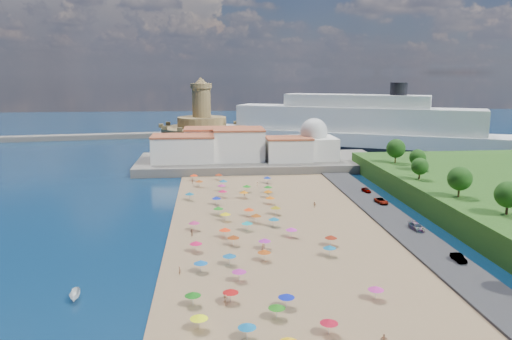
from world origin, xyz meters
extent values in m
plane|color=#071938|center=(0.00, 0.00, 0.00)|extent=(700.00, 700.00, 0.00)
cube|color=#59544C|center=(10.00, 73.00, 1.50)|extent=(90.00, 36.00, 3.00)
cube|color=#59544C|center=(-12.00, 108.00, 1.20)|extent=(18.00, 70.00, 2.40)
cube|color=#59544C|center=(-110.00, 153.00, 1.30)|extent=(199.03, 34.77, 2.60)
cube|color=silver|center=(-18.00, 69.00, 7.50)|extent=(22.00, 14.00, 9.00)
cube|color=silver|center=(2.00, 71.00, 8.50)|extent=(18.00, 16.00, 11.00)
cube|color=silver|center=(20.00, 67.00, 7.00)|extent=(16.00, 12.00, 8.00)
cube|color=silver|center=(-6.00, 83.00, 8.00)|extent=(24.00, 14.00, 10.00)
cube|color=silver|center=(30.00, 71.00, 7.00)|extent=(16.00, 16.00, 8.00)
sphere|color=silver|center=(30.00, 71.00, 13.00)|extent=(10.00, 10.00, 10.00)
cylinder|color=silver|center=(30.00, 71.00, 16.80)|extent=(1.20, 1.20, 1.60)
cylinder|color=#97814B|center=(-12.00, 138.00, 4.00)|extent=(40.00, 40.00, 8.00)
cylinder|color=#97814B|center=(-12.00, 138.00, 10.50)|extent=(24.00, 24.00, 5.00)
cylinder|color=#97814B|center=(-12.00, 138.00, 20.00)|extent=(9.00, 9.00, 14.00)
cylinder|color=#97814B|center=(-12.00, 138.00, 28.20)|extent=(10.40, 10.40, 2.40)
cone|color=#97814B|center=(-12.00, 138.00, 30.90)|extent=(6.00, 6.00, 3.00)
cube|color=black|center=(57.79, 111.57, 1.12)|extent=(133.86, 78.99, 2.23)
cube|color=white|center=(57.79, 111.57, 4.13)|extent=(132.79, 78.20, 8.26)
cube|color=white|center=(57.79, 111.57, 13.77)|extent=(106.39, 62.89, 11.02)
cube|color=white|center=(57.79, 111.57, 22.04)|extent=(63.46, 39.58, 5.51)
cylinder|color=black|center=(74.32, 103.57, 27.55)|extent=(7.35, 7.35, 5.51)
cylinder|color=gray|center=(1.89, 31.15, 1.25)|extent=(0.07, 0.07, 2.00)
cone|color=#187F16|center=(1.89, 31.15, 2.15)|extent=(2.50, 2.50, 0.60)
cylinder|color=gray|center=(1.69, 0.85, 1.25)|extent=(0.07, 0.07, 2.00)
cone|color=#8F400D|center=(1.69, 0.85, 2.15)|extent=(2.50, 2.50, 0.60)
cylinder|color=gray|center=(8.10, -10.28, 1.25)|extent=(0.07, 0.07, 2.00)
cone|color=#C029AC|center=(8.10, -10.28, 2.15)|extent=(2.50, 2.50, 0.60)
cylinder|color=gray|center=(1.68, -16.75, 1.25)|extent=(0.07, 0.07, 2.00)
cone|color=#9C2197|center=(1.68, -16.75, 2.15)|extent=(2.50, 2.50, 0.60)
cylinder|color=gray|center=(15.16, -16.13, 1.25)|extent=(0.07, 0.07, 2.00)
cone|color=maroon|center=(15.16, -16.13, 2.15)|extent=(2.50, 2.50, 0.60)
cylinder|color=gray|center=(-6.89, 7.86, 1.25)|extent=(0.07, 0.07, 2.00)
cone|color=#147315|center=(-6.89, 7.86, 2.15)|extent=(2.50, 2.50, 0.60)
cylinder|color=gray|center=(-5.89, -9.07, 1.25)|extent=(0.07, 0.07, 2.00)
cone|color=#FF330B|center=(-5.89, -9.07, 2.15)|extent=(2.50, 2.50, 0.60)
cylinder|color=gray|center=(9.25, 42.57, 1.25)|extent=(0.07, 0.07, 2.00)
cone|color=#0B2598|center=(9.25, 42.57, 2.15)|extent=(2.50, 2.50, 0.60)
cylinder|color=gray|center=(2.04, -41.91, 1.25)|extent=(0.07, 0.07, 2.00)
cone|color=#0C1BA4|center=(2.04, -41.91, 2.15)|extent=(2.50, 2.50, 0.60)
cylinder|color=gray|center=(6.98, 17.03, 1.25)|extent=(0.07, 0.07, 2.00)
cone|color=#E06209|center=(6.98, 17.03, 2.15)|extent=(2.50, 2.50, 0.60)
cylinder|color=gray|center=(-14.41, 23.49, 1.25)|extent=(0.07, 0.07, 2.00)
cone|color=#0D5B7D|center=(-14.41, 23.49, 2.15)|extent=(2.50, 2.50, 0.60)
cylinder|color=gray|center=(-10.75, -27.27, 1.25)|extent=(0.07, 0.07, 2.00)
cone|color=#0C55A3|center=(-10.75, -27.27, 2.15)|extent=(2.50, 2.50, 0.60)
cylinder|color=gray|center=(-11.76, -39.97, 1.25)|extent=(0.07, 0.07, 2.00)
cone|color=#126211|center=(-11.76, -39.97, 2.15)|extent=(2.50, 2.50, 0.60)
cylinder|color=gray|center=(-4.31, -31.69, 1.25)|extent=(0.07, 0.07, 2.00)
cone|color=#A42385|center=(-4.31, -31.69, 2.15)|extent=(2.50, 2.50, 0.60)
cylinder|color=gray|center=(-0.85, -4.86, 1.25)|extent=(0.07, 0.07, 2.00)
cone|color=teal|center=(-0.85, -4.86, 2.15)|extent=(2.50, 2.50, 0.60)
cylinder|color=gray|center=(-11.97, 39.34, 1.25)|extent=(0.07, 0.07, 2.00)
cone|color=#9D410E|center=(-11.97, 39.34, 2.15)|extent=(2.50, 2.50, 0.60)
cylinder|color=gray|center=(-4.38, -14.15, 1.25)|extent=(0.07, 0.07, 2.00)
cone|color=#85320C|center=(-4.38, -14.15, 2.15)|extent=(2.50, 2.50, 0.60)
cylinder|color=gray|center=(0.48, 23.93, 1.25)|extent=(0.07, 0.07, 2.00)
cone|color=orange|center=(0.48, 23.93, 2.15)|extent=(2.50, 2.50, 0.60)
cylinder|color=gray|center=(-12.47, -3.48, 1.25)|extent=(0.07, 0.07, 2.00)
cone|color=#AE2562|center=(-12.47, -3.48, 2.15)|extent=(2.50, 2.50, 0.60)
cylinder|color=gray|center=(5.41, -2.41, 1.25)|extent=(0.07, 0.07, 2.00)
cone|color=#0F658F|center=(5.41, -2.41, 2.15)|extent=(2.50, 2.50, 0.60)
cylinder|color=gray|center=(-6.10, -39.46, 1.25)|extent=(0.07, 0.07, 2.00)
cone|color=#AD0D0F|center=(-6.10, -39.46, 2.15)|extent=(2.50, 2.50, 0.60)
cylinder|color=gray|center=(0.42, 6.16, 1.25)|extent=(0.07, 0.07, 2.00)
cone|color=#F43C0A|center=(0.42, 6.16, 2.15)|extent=(2.50, 2.50, 0.60)
cylinder|color=gray|center=(13.45, -21.91, 1.25)|extent=(0.07, 0.07, 2.00)
cone|color=#0F628F|center=(13.45, -21.91, 2.15)|extent=(2.50, 2.50, 0.60)
cylinder|color=gray|center=(-5.37, 33.00, 1.25)|extent=(0.07, 0.07, 2.00)
cone|color=#B5267B|center=(-5.37, 33.00, 2.15)|extent=(2.50, 2.50, 0.60)
cylinder|color=gray|center=(-5.60, -24.35, 1.25)|extent=(0.07, 0.07, 2.00)
cone|color=#105892|center=(-5.60, -24.35, 2.15)|extent=(2.50, 2.50, 0.60)
cylinder|color=gray|center=(-5.26, 25.69, 1.25)|extent=(0.07, 0.07, 2.00)
cone|color=#C30F46|center=(-5.26, 25.69, 2.15)|extent=(2.50, 2.50, 0.60)
cylinder|color=gray|center=(-13.84, 48.39, 1.25)|extent=(0.07, 0.07, 2.00)
cone|color=red|center=(-13.84, 48.39, 2.15)|extent=(2.50, 2.50, 0.60)
cylinder|color=gray|center=(16.08, -40.62, 1.25)|extent=(0.07, 0.07, 2.00)
cone|color=#BA278A|center=(16.08, -40.62, 2.15)|extent=(2.50, 2.50, 0.60)
cylinder|color=gray|center=(-5.87, 48.69, 1.25)|extent=(0.07, 0.07, 2.00)
cone|color=maroon|center=(-5.87, 48.69, 2.15)|extent=(2.50, 2.50, 0.60)
cylinder|color=gray|center=(-4.46, -50.20, 1.25)|extent=(0.07, 0.07, 2.00)
cone|color=#0B5F99|center=(-4.46, -50.20, 2.15)|extent=(2.50, 2.50, 0.60)
cylinder|color=gray|center=(7.32, 24.09, 1.25)|extent=(0.07, 0.07, 2.00)
cone|color=#CF650B|center=(7.32, 24.09, 2.15)|extent=(2.50, 2.50, 0.60)
cone|color=#EBB60C|center=(0.34, -54.34, 2.15)|extent=(2.50, 2.50, 0.60)
cylinder|color=gray|center=(6.46, -50.11, 1.25)|extent=(0.07, 0.07, 2.00)
cone|color=#AC0D24|center=(6.46, -50.11, 2.15)|extent=(2.50, 2.50, 0.60)
cylinder|color=gray|center=(-11.79, -17.05, 1.25)|extent=(0.07, 0.07, 2.00)
cone|color=#C81046|center=(-11.79, -17.05, 2.15)|extent=(2.50, 2.50, 0.60)
cylinder|color=gray|center=(-4.67, 39.01, 1.25)|extent=(0.07, 0.07, 2.00)
cone|color=#0F6192|center=(-4.67, 39.01, 2.15)|extent=(2.50, 2.50, 0.60)
cylinder|color=gray|center=(-7.19, 18.11, 1.25)|extent=(0.07, 0.07, 2.00)
cone|color=#0C20A5|center=(-7.19, 18.11, 2.15)|extent=(2.50, 2.50, 0.60)
cylinder|color=gray|center=(0.87, -23.04, 1.25)|extent=(0.07, 0.07, 2.00)
cone|color=#AC430D|center=(0.87, -23.04, 2.15)|extent=(2.50, 2.50, 0.60)
cylinder|color=gray|center=(-10.74, -47.17, 1.25)|extent=(0.07, 0.07, 2.00)
cone|color=#EBFF0D|center=(-10.74, -47.17, 2.15)|extent=(2.50, 2.50, 0.60)
cylinder|color=gray|center=(7.10, 7.19, 1.25)|extent=(0.07, 0.07, 2.00)
cone|color=#917E0D|center=(7.10, 7.19, 2.15)|extent=(2.50, 2.50, 0.60)
cylinder|color=gray|center=(0.14, -45.15, 1.25)|extent=(0.07, 0.07, 2.00)
cone|color=#1F7114|center=(0.14, -45.15, 2.15)|extent=(2.50, 2.50, 0.60)
cylinder|color=gray|center=(-5.32, 2.82, 1.25)|extent=(0.07, 0.07, 2.00)
cone|color=yellow|center=(-5.32, 2.82, 2.15)|extent=(2.50, 2.50, 0.60)
cylinder|color=gray|center=(7.97, 29.75, 1.25)|extent=(0.07, 0.07, 2.00)
cone|color=#147216|center=(7.97, 29.75, 2.15)|extent=(2.50, 2.50, 0.60)
imported|color=tan|center=(-6.96, -40.39, 1.10)|extent=(0.93, 1.66, 1.70)
imported|color=tan|center=(18.05, 12.87, 1.03)|extent=(1.05, 1.50, 1.56)
imported|color=tan|center=(5.68, 37.75, 1.06)|extent=(0.79, 1.15, 1.62)
imported|color=tan|center=(0.92, 25.99, 1.19)|extent=(1.12, 1.16, 1.89)
imported|color=tan|center=(-12.90, -7.79, 1.17)|extent=(1.08, 1.14, 1.85)
imported|color=tan|center=(-14.35, -28.16, 1.05)|extent=(0.63, 0.70, 1.60)
imported|color=tan|center=(1.23, -18.50, 1.19)|extent=(1.10, 1.02, 1.89)
imported|color=tan|center=(-14.23, 44.53, 1.13)|extent=(0.49, 1.05, 1.76)
imported|color=white|center=(-29.96, -35.72, 0.74)|extent=(1.74, 3.92, 1.47)
imported|color=gray|center=(36.00, 26.03, 1.35)|extent=(2.13, 4.03, 1.30)
imported|color=gray|center=(36.00, -27.76, 1.37)|extent=(1.50, 4.08, 1.33)
imported|color=gray|center=(36.00, 13.38, 1.38)|extent=(2.95, 5.16, 1.36)
imported|color=gray|center=(36.00, -9.13, 1.42)|extent=(2.40, 5.09, 1.43)
cylinder|color=#382314|center=(51.39, -16.99, 7.51)|extent=(0.50, 0.50, 3.01)
sphere|color=#14380F|center=(51.39, -16.99, 10.22)|extent=(5.42, 5.42, 5.42)
cylinder|color=#382314|center=(48.94, -1.86, 7.56)|extent=(0.50, 0.50, 3.12)
sphere|color=#14380F|center=(48.94, -1.86, 10.37)|extent=(5.62, 5.62, 5.62)
cylinder|color=#382314|center=(47.90, 17.81, 7.28)|extent=(0.50, 0.50, 2.57)
sphere|color=#14380F|center=(47.90, 17.81, 9.60)|extent=(4.63, 4.63, 4.63)
cylinder|color=#382314|center=(52.84, 30.75, 7.35)|extent=(0.50, 0.50, 2.71)
sphere|color=#14380F|center=(52.84, 30.75, 9.79)|extent=(4.87, 4.87, 4.87)
cylinder|color=#382314|center=(50.77, 42.94, 7.68)|extent=(0.50, 0.50, 3.35)
sphere|color=#14380F|center=(50.77, 42.94, 10.70)|extent=(6.04, 6.04, 6.04)
camera|label=1|loc=(-9.06, -109.84, 34.48)|focal=35.00mm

